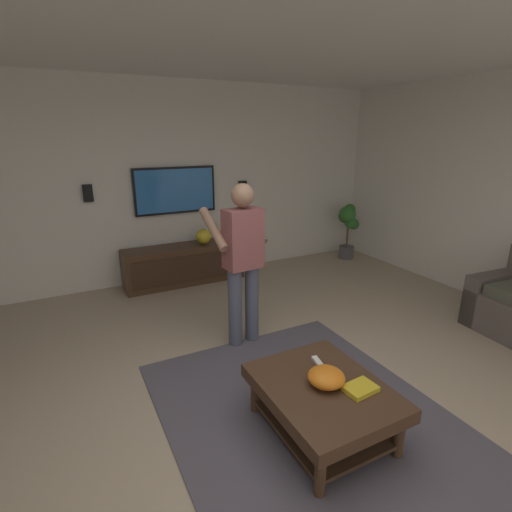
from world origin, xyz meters
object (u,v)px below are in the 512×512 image
Objects in this scene: wall_speaker_right at (88,193)px; person_standing at (242,256)px; bowl at (326,377)px; wall_speaker_left at (243,188)px; coffee_table at (322,398)px; vase_round at (203,236)px; book at (360,388)px; media_console at (184,264)px; potted_plant_tall at (348,224)px; tv at (175,190)px; remote_white at (318,362)px.

person_standing is at bearing -151.64° from wall_speaker_right.
wall_speaker_left is (3.60, -1.08, 0.81)m from bowl.
coffee_table is 0.16m from bowl.
person_standing is 7.45× the size of vase_round.
coffee_table is 3.89m from wall_speaker_left.
media_console is at bearing 87.89° from book.
wall_speaker_right is (3.60, 1.13, 0.88)m from bowl.
wall_speaker_right reaches higher than potted_plant_tall.
coffee_table is at bearing 133.49° from book.
wall_speaker_right reaches higher than media_console.
potted_plant_tall is at bearing -42.08° from coffee_table.
wall_speaker_right is at bearing 17.36° from bowl.
vase_round is at bearing -5.73° from coffee_table.
potted_plant_tall is 4.28m from book.
bowl is 0.24m from book.
vase_round is (3.32, -0.33, 0.36)m from coffee_table.
vase_round reaches higher than bowl.
vase_round is at bearing 84.88° from media_console.
potted_plant_tall is 3.55× the size of bowl.
potted_plant_tall is 1.93m from wall_speaker_left.
bowl is 1.19× the size of book.
vase_round is (3.49, -0.15, 0.24)m from book.
tv reaches higher than potted_plant_tall.
tv is 5.28× the size of book.
remote_white is (-3.35, -0.09, -0.89)m from tv.
person_standing reaches higher than media_console.
remote_white is at bearing 163.86° from wall_speaker_left.
coffee_table is at bearing 174.27° from vase_round.
potted_plant_tall is (3.17, -2.86, 0.32)m from coffee_table.
potted_plant_tall is 4.02m from remote_white.
book is at bearing 2.42° from media_console.
wall_speaker_left is at bearing -4.79° from remote_white.
remote_white is 0.68× the size of vase_round.
remote_white is (-1.20, -0.06, -0.52)m from person_standing.
media_console is 1.06m from tv.
person_standing is (-1.91, -0.02, 0.66)m from media_console.
wall_speaker_left is at bearing 76.34° from potted_plant_tall.
coffee_table is 3.36m from vase_round.
media_console is 7.73× the size of wall_speaker_right.
bowl is 3.88m from wall_speaker_right.
wall_speaker_left is at bearing 71.84° from book.
wall_speaker_right is at bearing -90.66° from tv.
tv reaches higher than wall_speaker_right.
potted_plant_tall is 4.06m from wall_speaker_right.
book is at bearing -161.08° from wall_speaker_right.
person_standing is 7.45× the size of wall_speaker_right.
tv is 4.43× the size of bowl.
coffee_table is 6.67× the size of remote_white.
coffee_table is 0.61× the size of person_standing.
media_console is 1.83× the size of potted_plant_tall.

